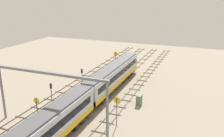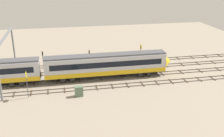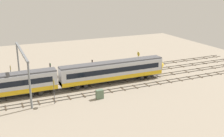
{
  "view_description": "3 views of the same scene",
  "coord_description": "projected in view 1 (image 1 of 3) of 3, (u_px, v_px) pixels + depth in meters",
  "views": [
    {
      "loc": [
        -43.93,
        -19.88,
        19.05
      ],
      "look_at": [
        2.62,
        -1.18,
        3.63
      ],
      "focal_mm": 39.14,
      "sensor_mm": 36.0,
      "label": 1
    },
    {
      "loc": [
        -7.68,
        -52.29,
        20.97
      ],
      "look_at": [
        2.24,
        -2.62,
        2.06
      ],
      "focal_mm": 43.66,
      "sensor_mm": 36.0,
      "label": 2
    },
    {
      "loc": [
        -23.33,
        -56.37,
        21.36
      ],
      "look_at": [
        1.66,
        -0.56,
        2.82
      ],
      "focal_mm": 44.88,
      "sensor_mm": 36.0,
      "label": 3
    }
  ],
  "objects": [
    {
      "name": "ground_plane",
      "position": [
        102.0,
        88.0,
        51.64
      ],
      "size": [
        98.12,
        98.12,
        0.0
      ],
      "primitive_type": "plane",
      "color": "gray"
    },
    {
      "name": "track_near_foreground",
      "position": [
        132.0,
        92.0,
        49.25
      ],
      "size": [
        82.12,
        2.4,
        0.16
      ],
      "color": "#59544C",
      "rests_on": "ground"
    },
    {
      "name": "track_with_train",
      "position": [
        112.0,
        89.0,
        50.83
      ],
      "size": [
        82.12,
        2.4,
        0.16
      ],
      "color": "#59544C",
      "rests_on": "ground"
    },
    {
      "name": "track_middle",
      "position": [
        93.0,
        86.0,
        52.42
      ],
      "size": [
        82.12,
        2.4,
        0.16
      ],
      "color": "#59544C",
      "rests_on": "ground"
    },
    {
      "name": "track_second_far",
      "position": [
        75.0,
        83.0,
        54.0
      ],
      "size": [
        82.12,
        2.4,
        0.16
      ],
      "color": "#59544C",
      "rests_on": "ground"
    },
    {
      "name": "train",
      "position": [
        88.0,
        96.0,
        40.61
      ],
      "size": [
        50.4,
        3.24,
        4.8
      ],
      "color": "#B7BCC6",
      "rests_on": "ground"
    },
    {
      "name": "overhead_gantry",
      "position": [
        49.0,
        87.0,
        34.07
      ],
      "size": [
        0.4,
        18.32,
        8.78
      ],
      "color": "slate",
      "rests_on": "ground"
    },
    {
      "name": "speed_sign_near_foreground",
      "position": [
        37.0,
        112.0,
        32.98
      ],
      "size": [
        0.14,
        0.93,
        5.82
      ],
      "color": "#4C4C51",
      "rests_on": "ground"
    },
    {
      "name": "speed_sign_mid_trackside",
      "position": [
        117.0,
        107.0,
        35.74
      ],
      "size": [
        0.14,
        1.04,
        4.76
      ],
      "color": "#4C4C51",
      "rests_on": "ground"
    },
    {
      "name": "speed_sign_far_trackside",
      "position": [
        116.0,
        60.0,
        58.64
      ],
      "size": [
        0.14,
        1.07,
        5.81
      ],
      "color": "#4C4C51",
      "rests_on": "ground"
    },
    {
      "name": "signal_light_trackside_approach",
      "position": [
        51.0,
        91.0,
        42.39
      ],
      "size": [
        0.31,
        0.32,
        4.26
      ],
      "color": "#4C4C51",
      "rests_on": "ground"
    },
    {
      "name": "signal_light_trackside_departure",
      "position": [
        82.0,
        75.0,
        50.92
      ],
      "size": [
        0.31,
        0.32,
        4.1
      ],
      "color": "#4C4C51",
      "rests_on": "ground"
    },
    {
      "name": "relay_cabinet",
      "position": [
        139.0,
        100.0,
        43.62
      ],
      "size": [
        1.44,
        0.85,
        1.79
      ],
      "color": "#597259",
      "rests_on": "ground"
    }
  ]
}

